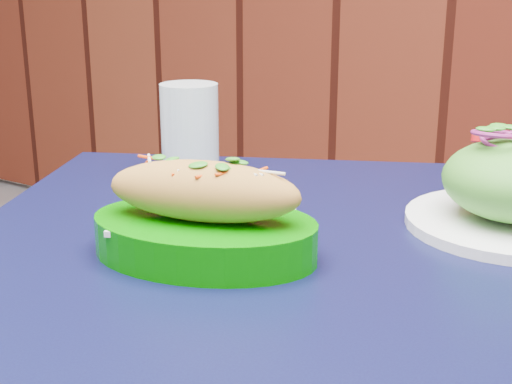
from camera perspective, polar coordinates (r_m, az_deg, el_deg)
The scene contains 3 objects.
cafe_table at distance 0.76m, azimuth 5.26°, elevation -11.52°, with size 1.06×1.06×0.75m.
banh_mi_basket at distance 0.71m, azimuth -4.17°, elevation -2.03°, with size 0.26×0.21×0.11m.
water_glass at distance 1.00m, azimuth -5.31°, elevation 4.92°, with size 0.08×0.08×0.13m, color silver.
Camera 1 is at (0.69, 0.70, 1.03)m, focal length 50.00 mm.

